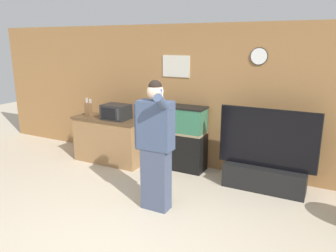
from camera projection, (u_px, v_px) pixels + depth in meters
ground_plane at (121, 236)px, 3.98m from camera, size 18.00×18.00×0.00m
wall_back_paneled at (203, 98)px, 5.89m from camera, size 10.00×0.08×2.60m
counter_island at (109, 140)px, 6.34m from camera, size 1.42×0.55×0.88m
microwave at (116, 112)px, 6.09m from camera, size 0.49×0.38×0.28m
knife_block at (88, 109)px, 6.37m from camera, size 0.13×0.09×0.35m
aquarium_on_stand at (181, 138)px, 5.97m from camera, size 0.92×0.40×1.18m
tv_on_stand at (265, 167)px, 5.15m from camera, size 1.51×0.40×1.31m
person_standing at (155, 144)px, 4.42m from camera, size 0.57×0.43×1.82m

